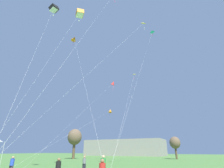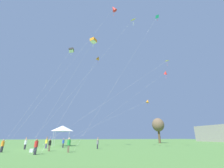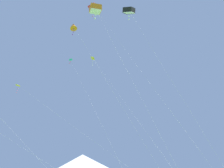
# 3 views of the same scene
# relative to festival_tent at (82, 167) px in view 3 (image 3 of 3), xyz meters

# --- Properties ---
(festival_tent) EXTENTS (3.38, 3.38, 4.18)m
(festival_tent) POSITION_rel_festival_tent_xyz_m (0.00, 0.00, 0.00)
(festival_tent) COLOR #B7B7BC
(festival_tent) RESTS_ON ground
(kite_black_box_0) EXTENTS (5.77, 7.79, 19.57)m
(kite_black_box_0) POSITION_rel_festival_tent_xyz_m (7.18, 0.64, 15.36)
(kite_black_box_0) COLOR silver
(kite_black_box_0) RESTS_ON ground
(kite_orange_box_1) EXTENTS (1.70, 10.17, 22.12)m
(kite_orange_box_1) POSITION_rel_festival_tent_xyz_m (7.72, 5.10, 18.04)
(kite_orange_box_1) COLOR silver
(kite_orange_box_1) RESTS_ON ground
(kite_cyan_delta_2) EXTENTS (2.61, 13.48, 22.90)m
(kite_cyan_delta_2) POSITION_rel_festival_tent_xyz_m (16.17, 15.52, 18.52)
(kite_cyan_delta_2) COLOR silver
(kite_cyan_delta_2) RESTS_ON ground
(kite_yellow_delta_3) EXTENTS (8.56, 16.25, 21.59)m
(kite_yellow_delta_3) POSITION_rel_festival_tent_xyz_m (15.81, 10.90, 17.35)
(kite_yellow_delta_3) COLOR silver
(kite_yellow_delta_3) RESTS_ON ground
(kite_yellow_delta_4) EXTENTS (5.91, 22.87, 17.25)m
(kite_yellow_delta_4) POSITION_rel_festival_tent_xyz_m (10.87, 20.07, 13.10)
(kite_yellow_delta_4) COLOR silver
(kite_yellow_delta_4) RESTS_ON ground
(kite_orange_diamond_5) EXTENTS (10.60, 7.86, 19.13)m
(kite_orange_diamond_5) POSITION_rel_festival_tent_xyz_m (5.86, 6.49, 14.95)
(kite_orange_diamond_5) COLOR silver
(kite_orange_diamond_5) RESTS_ON ground
(kite_red_diamond_8) EXTENTS (1.42, 15.91, 28.09)m
(kite_red_diamond_8) POSITION_rel_festival_tent_xyz_m (11.93, 8.64, 23.61)
(kite_red_diamond_8) COLOR silver
(kite_red_diamond_8) RESTS_ON ground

